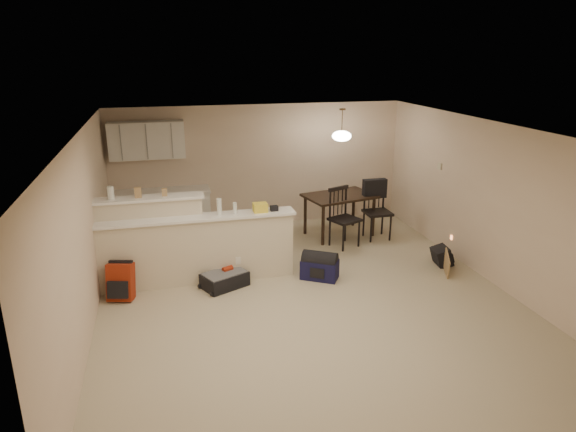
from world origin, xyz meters
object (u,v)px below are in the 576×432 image
object	(u,v)px
pendant_lamp	(342,136)
navy_duffel	(320,269)
dining_chair_near	(345,218)
red_backpack	(121,282)
dining_chair_far	(378,211)
suitcase	(225,280)
dining_table	(340,200)
black_daypack	(442,256)

from	to	relation	value
pendant_lamp	navy_duffel	bearing A→B (deg)	-117.80
dining_chair_near	red_backpack	distance (m)	4.14
dining_chair_far	suitcase	distance (m)	3.51
dining_chair_near	red_backpack	world-z (taller)	dining_chair_near
dining_chair_near	suitcase	world-z (taller)	dining_chair_near
dining_table	red_backpack	world-z (taller)	dining_table
red_backpack	pendant_lamp	bearing A→B (deg)	39.50
suitcase	dining_chair_near	bearing A→B (deg)	0.76
dining_table	pendant_lamp	world-z (taller)	pendant_lamp
dining_table	dining_chair_far	world-z (taller)	dining_chair_far
pendant_lamp	dining_chair_near	world-z (taller)	pendant_lamp
suitcase	navy_duffel	world-z (taller)	navy_duffel
pendant_lamp	red_backpack	bearing A→B (deg)	-155.56
red_backpack	black_daypack	size ratio (longest dim) A/B	1.56
dining_chair_far	suitcase	xyz separation A→B (m)	(-3.17, -1.44, -0.45)
dining_table	navy_duffel	bearing A→B (deg)	-130.22
red_backpack	suitcase	bearing A→B (deg)	16.38
dining_table	pendant_lamp	bearing A→B (deg)	167.58
navy_duffel	dining_chair_far	bearing A→B (deg)	74.48
dining_table	pendant_lamp	distance (m)	1.26
pendant_lamp	dining_chair_far	distance (m)	1.61
dining_table	dining_chair_near	distance (m)	0.65
dining_chair_near	red_backpack	xyz separation A→B (m)	(-3.94, -1.23, -0.28)
pendant_lamp	navy_duffel	distance (m)	2.81
dining_table	red_backpack	size ratio (longest dim) A/B	2.70
dining_chair_near	black_daypack	distance (m)	1.86
dining_table	black_daypack	distance (m)	2.29
dining_table	red_backpack	bearing A→B (deg)	-167.98
black_daypack	navy_duffel	bearing A→B (deg)	98.18
dining_table	red_backpack	xyz separation A→B (m)	(-4.05, -1.84, -0.45)
pendant_lamp	navy_duffel	size ratio (longest dim) A/B	1.06
red_backpack	black_daypack	distance (m)	5.26
dining_chair_far	navy_duffel	world-z (taller)	dining_chair_far
dining_table	suitcase	bearing A→B (deg)	-156.77
dining_table	dining_chair_far	size ratio (longest dim) A/B	1.32
pendant_lamp	black_daypack	xyz separation A→B (m)	(1.21, -1.86, -1.83)
dining_chair_near	suitcase	bearing A→B (deg)	-176.36
dining_chair_far	red_backpack	distance (m)	4.94
suitcase	red_backpack	size ratio (longest dim) A/B	1.22
dining_chair_near	dining_chair_far	xyz separation A→B (m)	(0.76, 0.25, 0.00)
dining_table	black_daypack	size ratio (longest dim) A/B	4.22
pendant_lamp	suitcase	xyz separation A→B (m)	(-2.52, -1.81, -1.88)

